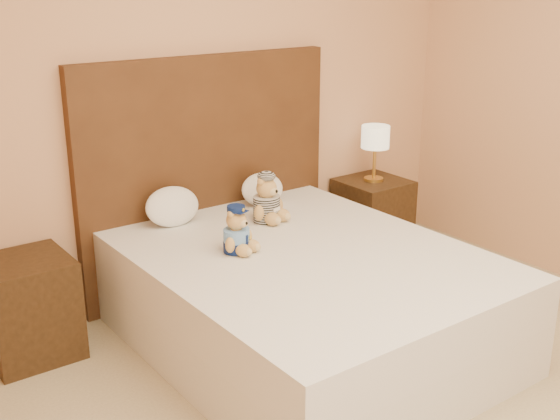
# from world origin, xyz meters

# --- Properties ---
(room_walls) EXTENTS (4.04, 4.52, 2.72)m
(room_walls) POSITION_xyz_m (0.00, 0.46, 1.81)
(room_walls) COLOR tan
(room_walls) RESTS_ON ground
(bed) EXTENTS (1.60, 2.00, 0.55)m
(bed) POSITION_xyz_m (0.00, 1.20, 0.28)
(bed) COLOR white
(bed) RESTS_ON ground
(headboard) EXTENTS (1.75, 0.08, 1.50)m
(headboard) POSITION_xyz_m (0.00, 2.21, 0.75)
(headboard) COLOR #4A2B16
(headboard) RESTS_ON ground
(nightstand_left) EXTENTS (0.45, 0.45, 0.55)m
(nightstand_left) POSITION_xyz_m (-1.25, 2.00, 0.28)
(nightstand_left) COLOR #3B2513
(nightstand_left) RESTS_ON ground
(nightstand_right) EXTENTS (0.45, 0.45, 0.55)m
(nightstand_right) POSITION_xyz_m (1.25, 2.00, 0.28)
(nightstand_right) COLOR #3B2513
(nightstand_right) RESTS_ON ground
(lamp) EXTENTS (0.20, 0.20, 0.40)m
(lamp) POSITION_xyz_m (1.25, 2.00, 0.85)
(lamp) COLOR gold
(lamp) RESTS_ON nightstand_right
(teddy_police) EXTENTS (0.28, 0.28, 0.25)m
(teddy_police) POSITION_xyz_m (-0.29, 1.44, 0.68)
(teddy_police) COLOR tan
(teddy_police) RESTS_ON bed
(teddy_prisoner) EXTENTS (0.31, 0.30, 0.28)m
(teddy_prisoner) POSITION_xyz_m (0.13, 1.75, 0.69)
(teddy_prisoner) COLOR tan
(teddy_prisoner) RESTS_ON bed
(pillow_left) EXTENTS (0.34, 0.22, 0.24)m
(pillow_left) POSITION_xyz_m (-0.36, 2.03, 0.67)
(pillow_left) COLOR white
(pillow_left) RESTS_ON bed
(pillow_right) EXTENTS (0.31, 0.20, 0.22)m
(pillow_right) POSITION_xyz_m (0.29, 2.03, 0.66)
(pillow_right) COLOR white
(pillow_right) RESTS_ON bed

